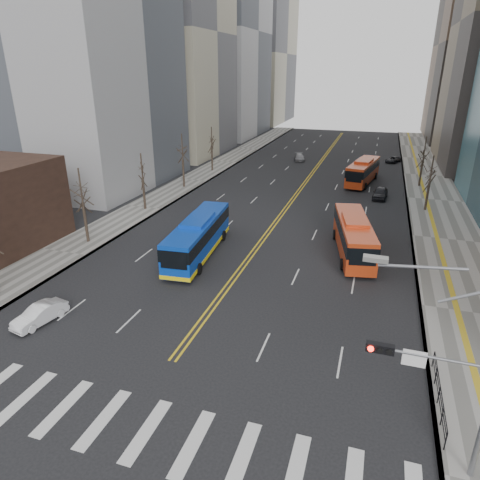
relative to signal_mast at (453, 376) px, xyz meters
The scene contains 16 objects.
ground 14.73m from the signal_mast, behind, with size 220.00×220.00×0.00m, color black.
sidewalk_right 43.43m from the signal_mast, 85.04° to the left, with size 7.00×130.00×0.15m, color slate.
sidewalk_left 52.80m from the signal_mast, 125.14° to the left, with size 5.00×130.00×0.15m, color slate.
crosswalk 14.73m from the signal_mast, behind, with size 26.70×4.00×0.01m.
centerline 54.98m from the signal_mast, 104.56° to the left, with size 0.55×100.00×0.01m.
office_towers 70.52m from the signal_mast, 101.59° to the left, with size 83.00×134.00×58.00m.
signal_mast is the anchor object (origin of this frame).
pedestrian_railing 5.71m from the signal_mast, 82.40° to the left, with size 0.06×6.06×1.02m.
street_trees 38.71m from the signal_mast, 122.76° to the left, with size 35.20×47.20×7.60m.
blue_bus 25.65m from the signal_mast, 136.05° to the left, with size 3.68×12.35×3.54m.
red_bus_near 22.94m from the signal_mast, 102.85° to the left, with size 4.67×11.25×3.48m.
red_bus_far 49.80m from the signal_mast, 96.60° to the left, with size 4.39×11.31×3.51m.
car_white 24.65m from the signal_mast, behind, with size 1.31×3.76×1.24m, color white.
car_dark_mid 42.21m from the signal_mast, 94.11° to the left, with size 1.70×4.22×1.44m, color black.
car_silver 65.75m from the signal_mast, 105.67° to the left, with size 1.74×4.28×1.24m, color gray.
car_dark_far 66.92m from the signal_mast, 91.09° to the left, with size 1.76×3.81×1.06m, color black.
Camera 1 is at (10.10, -13.16, 15.80)m, focal length 32.00 mm.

